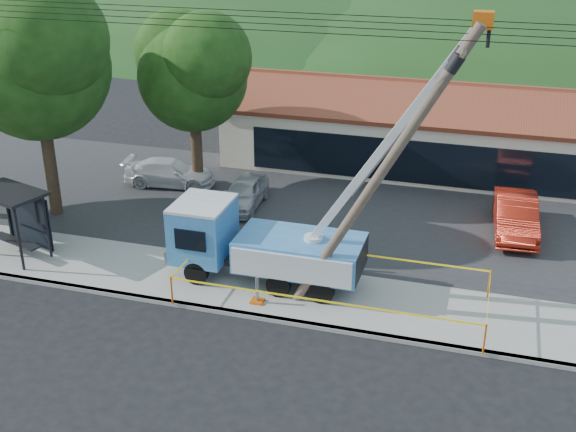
# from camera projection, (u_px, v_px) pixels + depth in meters

# --- Properties ---
(ground) EXTENTS (120.00, 120.00, 0.00)m
(ground) POSITION_uv_depth(u_px,v_px,m) (241.00, 352.00, 23.48)
(ground) COLOR black
(ground) RESTS_ON ground
(curb) EXTENTS (60.00, 0.25, 0.15)m
(curb) POSITION_uv_depth(u_px,v_px,m) (262.00, 317.00, 25.29)
(curb) COLOR gray
(curb) RESTS_ON ground
(sidewalk) EXTENTS (60.00, 4.00, 0.15)m
(sidewalk) POSITION_uv_depth(u_px,v_px,m) (278.00, 291.00, 26.95)
(sidewalk) COLOR gray
(sidewalk) RESTS_ON ground
(parking_lot) EXTENTS (60.00, 12.00, 0.10)m
(parking_lot) POSITION_uv_depth(u_px,v_px,m) (328.00, 210.00, 33.97)
(parking_lot) COLOR #28282B
(parking_lot) RESTS_ON ground
(strip_mall) EXTENTS (22.50, 8.53, 4.67)m
(strip_mall) POSITION_uv_depth(u_px,v_px,m) (435.00, 131.00, 39.17)
(strip_mall) COLOR beige
(strip_mall) RESTS_ON ground
(tree_west_near) EXTENTS (7.56, 6.72, 10.80)m
(tree_west_near) POSITION_uv_depth(u_px,v_px,m) (34.00, 52.00, 30.53)
(tree_west_near) COLOR #332316
(tree_west_near) RESTS_ON ground
(tree_lot) EXTENTS (6.30, 5.60, 8.94)m
(tree_lot) POSITION_uv_depth(u_px,v_px,m) (192.00, 66.00, 34.15)
(tree_lot) COLOR #332316
(tree_lot) RESTS_ON ground
(hill_west) EXTENTS (78.40, 56.00, 28.00)m
(hill_west) POSITION_uv_depth(u_px,v_px,m) (285.00, 37.00, 75.54)
(hill_west) COLOR #1B3B15
(hill_west) RESTS_ON ground
(hill_center) EXTENTS (89.60, 64.00, 32.00)m
(hill_center) POSITION_uv_depth(u_px,v_px,m) (535.00, 51.00, 69.06)
(hill_center) COLOR #1B3B15
(hill_center) RESTS_ON ground
(utility_truck) EXTENTS (11.00, 3.91, 10.31)m
(utility_truck) POSITION_uv_depth(u_px,v_px,m) (263.00, 241.00, 27.03)
(utility_truck) COLOR black
(utility_truck) RESTS_ON ground
(leaning_pole) EXTENTS (5.81, 1.92, 10.22)m
(leaning_pole) POSITION_uv_depth(u_px,v_px,m) (387.00, 164.00, 23.28)
(leaning_pole) COLOR brown
(leaning_pole) RESTS_ON ground
(bus_shelter) EXTENTS (3.31, 2.57, 2.81)m
(bus_shelter) POSITION_uv_depth(u_px,v_px,m) (15.00, 207.00, 28.78)
(bus_shelter) COLOR black
(bus_shelter) RESTS_ON ground
(caution_tape) EXTENTS (10.93, 3.80, 1.10)m
(caution_tape) POSITION_uv_depth(u_px,v_px,m) (332.00, 281.00, 25.87)
(caution_tape) COLOR #D4560B
(caution_tape) RESTS_ON ground
(car_silver) EXTENTS (1.82, 4.13, 1.38)m
(car_silver) POSITION_uv_depth(u_px,v_px,m) (245.00, 208.00, 34.27)
(car_silver) COLOR #ABAEB2
(car_silver) RESTS_ON ground
(car_red) EXTENTS (2.05, 5.06, 1.63)m
(car_red) POSITION_uv_depth(u_px,v_px,m) (513.00, 234.00, 31.63)
(car_red) COLOR #AA2011
(car_red) RESTS_ON ground
(car_white) EXTENTS (4.81, 2.48, 1.33)m
(car_white) POSITION_uv_depth(u_px,v_px,m) (171.00, 187.00, 36.83)
(car_white) COLOR silver
(car_white) RESTS_ON ground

